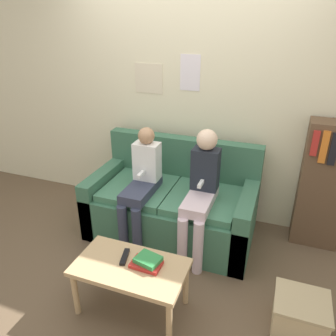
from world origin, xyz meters
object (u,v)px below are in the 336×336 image
(storage_box, at_px, (300,315))
(person_right, at_px, (201,189))
(bookshelf, at_px, (323,185))
(couch, at_px, (173,205))
(person_left, at_px, (142,182))
(tv_remote, at_px, (125,257))
(coffee_table, at_px, (131,271))

(storage_box, bearing_deg, person_right, 146.07)
(person_right, bearing_deg, bookshelf, 27.70)
(couch, relative_size, person_right, 1.37)
(person_right, relative_size, bookshelf, 0.95)
(couch, distance_m, bookshelf, 1.43)
(couch, height_order, storage_box, couch)
(person_left, bearing_deg, storage_box, -22.04)
(person_left, xyz_separation_m, person_right, (0.57, 0.01, 0.04))
(person_right, relative_size, tv_remote, 6.70)
(person_left, xyz_separation_m, tv_remote, (0.21, -0.78, -0.20))
(bookshelf, bearing_deg, storage_box, -96.05)
(tv_remote, bearing_deg, couch, 74.62)
(person_right, distance_m, bookshelf, 1.16)
(person_left, xyz_separation_m, bookshelf, (1.60, 0.55, -0.01))
(person_left, height_order, person_right, person_right)
(bookshelf, bearing_deg, person_left, -161.01)
(person_left, relative_size, person_right, 0.96)
(couch, relative_size, bookshelf, 1.31)
(person_left, relative_size, bookshelf, 0.91)
(coffee_table, bearing_deg, person_left, 108.69)
(coffee_table, relative_size, storage_box, 2.20)
(person_left, relative_size, tv_remote, 6.43)
(coffee_table, distance_m, storage_box, 1.24)
(person_right, bearing_deg, storage_box, -33.93)
(coffee_table, distance_m, bookshelf, 1.93)
(person_left, distance_m, tv_remote, 0.83)
(person_left, xyz_separation_m, storage_box, (1.48, -0.60, -0.49))
(coffee_table, bearing_deg, bookshelf, 46.44)
(storage_box, bearing_deg, coffee_table, -168.81)
(couch, bearing_deg, person_left, -138.62)
(couch, xyz_separation_m, coffee_table, (0.04, -1.04, 0.05))
(person_right, xyz_separation_m, bookshelf, (1.03, 0.54, -0.05))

